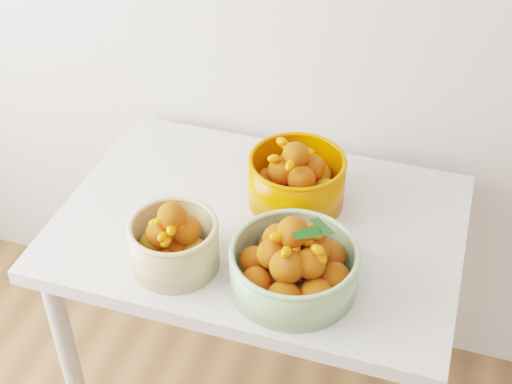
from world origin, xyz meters
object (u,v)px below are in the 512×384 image
table (259,249)px  bowl_orange (297,179)px  bowl_cream (174,242)px  bowl_green (294,264)px

table → bowl_orange: bearing=58.0°
bowl_cream → bowl_green: bowl_green is taller
bowl_cream → bowl_orange: (0.20, 0.31, 0.00)m
table → bowl_orange: (0.07, 0.10, 0.17)m
table → bowl_green: bowl_green is taller
bowl_orange → table: bearing=-122.0°
table → bowl_cream: bearing=-124.2°
table → bowl_orange: size_ratio=3.87×
table → bowl_orange: bowl_orange is taller
table → bowl_green: 0.28m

